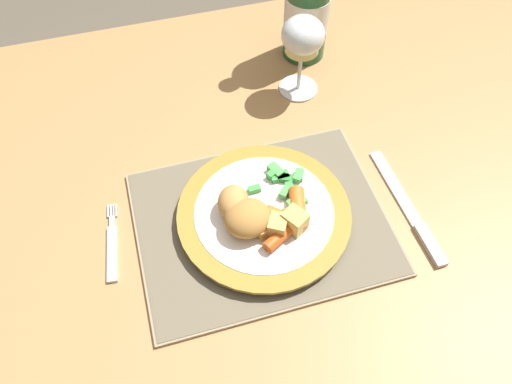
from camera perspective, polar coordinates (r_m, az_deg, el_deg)
ground_plane at (r=1.44m, az=1.78°, el=-16.95°), size 6.00×6.00×0.00m
dining_table at (r=0.85m, az=2.89°, el=-3.01°), size 1.24×0.94×0.74m
placemat at (r=0.73m, az=0.65°, el=-3.49°), size 0.36×0.28×0.01m
dinner_plate at (r=0.72m, az=0.92°, el=-2.61°), size 0.25×0.25×0.02m
breaded_croquettes at (r=0.69m, az=-1.58°, el=-2.34°), size 0.08×0.10×0.04m
green_beans_pile at (r=0.74m, az=3.22°, el=1.17°), size 0.09×0.09×0.02m
glazed_carrots at (r=0.70m, az=3.44°, el=-2.81°), size 0.08×0.09×0.02m
fork at (r=0.74m, az=-16.10°, el=-6.09°), size 0.03×0.13×0.01m
table_knife at (r=0.78m, az=17.43°, el=-2.55°), size 0.02×0.22×0.01m
wine_glass at (r=0.85m, az=5.34°, el=16.95°), size 0.07×0.07×0.15m
bottle at (r=0.93m, az=5.95°, el=21.00°), size 0.08×0.08×0.29m
roast_potatoes at (r=0.69m, az=3.15°, el=-3.73°), size 0.08×0.04×0.03m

